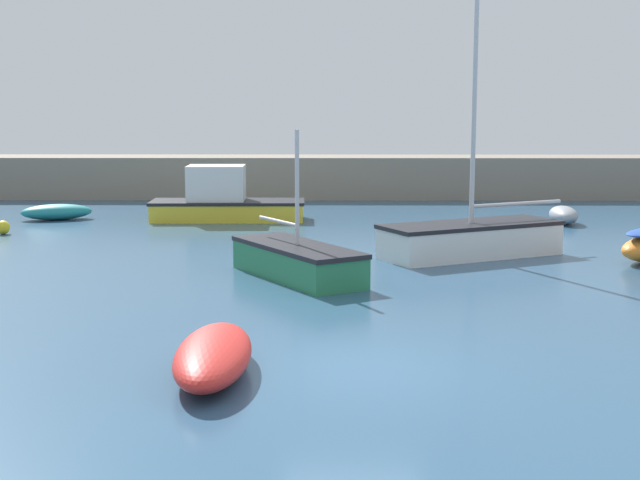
# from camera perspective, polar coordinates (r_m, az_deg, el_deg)

# --- Properties ---
(ground_plane) EXTENTS (120.00, 120.00, 0.20)m
(ground_plane) POSITION_cam_1_polar(r_m,az_deg,el_deg) (15.45, 2.17, -8.57)
(ground_plane) COLOR #2D5170
(harbor_breakwater) EXTENTS (65.81, 3.07, 2.00)m
(harbor_breakwater) POSITION_cam_1_polar(r_m,az_deg,el_deg) (43.56, 1.07, 4.07)
(harbor_breakwater) COLOR gray
(harbor_breakwater) RESTS_ON ground_plane
(motorboat_grey_hull) EXTENTS (6.03, 2.24, 2.15)m
(motorboat_grey_hull) POSITION_cam_1_polar(r_m,az_deg,el_deg) (35.02, -6.18, 2.51)
(motorboat_grey_hull) COLOR yellow
(motorboat_grey_hull) RESTS_ON ground_plane
(dinghy_near_pier) EXTENTS (1.08, 2.15, 0.68)m
(dinghy_near_pier) POSITION_cam_1_polar(r_m,az_deg,el_deg) (35.07, 15.32, 1.56)
(dinghy_near_pier) COLOR gray
(dinghy_near_pier) RESTS_ON ground_plane
(rowboat_white_midwater) EXTENTS (1.29, 3.60, 0.69)m
(rowboat_white_midwater) POSITION_cam_1_polar(r_m,az_deg,el_deg) (15.06, -6.84, -7.33)
(rowboat_white_midwater) COLOR red
(rowboat_white_midwater) RESTS_ON ground_plane
(sailboat_twin_hulled) EXTENTS (3.74, 4.73, 3.85)m
(sailboat_twin_hulled) POSITION_cam_1_polar(r_m,az_deg,el_deg) (23.17, -1.46, -1.34)
(sailboat_twin_hulled) COLOR #287A4C
(sailboat_twin_hulled) RESTS_ON ground_plane
(sailboat_tall_mast) EXTENTS (5.91, 4.18, 7.64)m
(sailboat_tall_mast) POSITION_cam_1_polar(r_m,az_deg,el_deg) (26.83, 9.64, 0.14)
(sailboat_tall_mast) COLOR white
(sailboat_tall_mast) RESTS_ON ground_plane
(open_tender_yellow) EXTENTS (2.93, 1.96, 0.62)m
(open_tender_yellow) POSITION_cam_1_polar(r_m,az_deg,el_deg) (36.51, -16.50, 1.73)
(open_tender_yellow) COLOR teal
(open_tender_yellow) RESTS_ON ground_plane
(mooring_buoy_yellow) EXTENTS (0.48, 0.48, 0.48)m
(mooring_buoy_yellow) POSITION_cam_1_polar(r_m,az_deg,el_deg) (33.00, -19.63, 0.77)
(mooring_buoy_yellow) COLOR yellow
(mooring_buoy_yellow) RESTS_ON ground_plane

